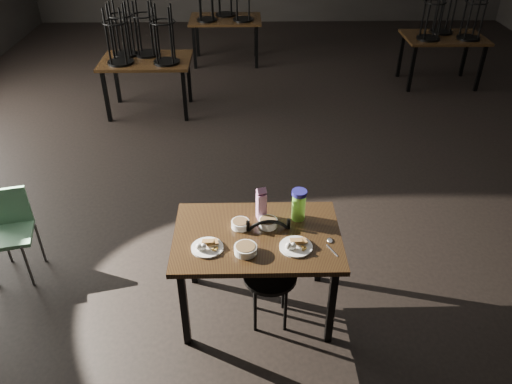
{
  "coord_description": "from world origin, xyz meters",
  "views": [
    {
      "loc": [
        -0.54,
        -5.19,
        2.99
      ],
      "look_at": [
        -0.48,
        -2.0,
        0.85
      ],
      "focal_mm": 35.0,
      "sensor_mm": 36.0,
      "label": 1
    }
  ],
  "objects_px": {
    "main_table": "(257,243)",
    "water_bottle": "(299,205)",
    "juice_carton": "(261,204)",
    "bentwood_chair": "(269,265)",
    "school_chair": "(9,226)"
  },
  "relations": [
    {
      "from": "main_table",
      "to": "water_bottle",
      "type": "xyz_separation_m",
      "value": [
        0.31,
        0.19,
        0.2
      ]
    },
    {
      "from": "main_table",
      "to": "juice_carton",
      "type": "xyz_separation_m",
      "value": [
        0.04,
        0.2,
        0.2
      ]
    },
    {
      "from": "water_bottle",
      "to": "juice_carton",
      "type": "bearing_deg",
      "value": 177.32
    },
    {
      "from": "juice_carton",
      "to": "bentwood_chair",
      "type": "bearing_deg",
      "value": -77.6
    },
    {
      "from": "water_bottle",
      "to": "main_table",
      "type": "bearing_deg",
      "value": -148.51
    },
    {
      "from": "water_bottle",
      "to": "bentwood_chair",
      "type": "height_order",
      "value": "water_bottle"
    },
    {
      "from": "water_bottle",
      "to": "school_chair",
      "type": "relative_size",
      "value": 0.32
    },
    {
      "from": "juice_carton",
      "to": "water_bottle",
      "type": "distance_m",
      "value": 0.27
    },
    {
      "from": "main_table",
      "to": "juice_carton",
      "type": "height_order",
      "value": "juice_carton"
    },
    {
      "from": "main_table",
      "to": "school_chair",
      "type": "bearing_deg",
      "value": 165.9
    },
    {
      "from": "main_table",
      "to": "juice_carton",
      "type": "relative_size",
      "value": 4.48
    },
    {
      "from": "main_table",
      "to": "bentwood_chair",
      "type": "relative_size",
      "value": 1.44
    },
    {
      "from": "bentwood_chair",
      "to": "school_chair",
      "type": "relative_size",
      "value": 1.09
    },
    {
      "from": "juice_carton",
      "to": "bentwood_chair",
      "type": "xyz_separation_m",
      "value": [
        0.05,
        -0.24,
        -0.38
      ]
    },
    {
      "from": "main_table",
      "to": "juice_carton",
      "type": "bearing_deg",
      "value": 80.14
    }
  ]
}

